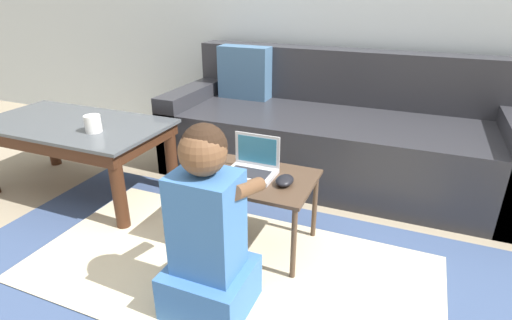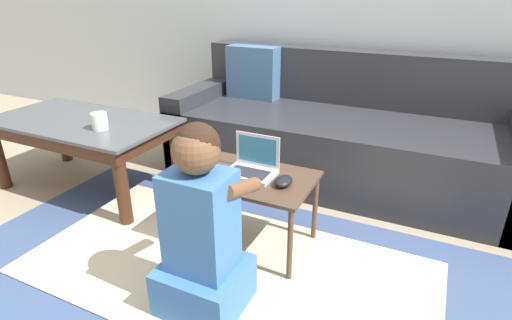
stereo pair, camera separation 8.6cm
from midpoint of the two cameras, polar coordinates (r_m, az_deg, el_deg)
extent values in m
plane|color=gray|center=(1.87, -1.38, -14.97)|extent=(16.00, 16.00, 0.00)
cube|color=#3D517A|center=(1.86, -2.95, -15.19)|extent=(2.50, 1.27, 0.01)
cube|color=beige|center=(1.85, -2.95, -15.07)|extent=(1.80, 0.92, 0.00)
cube|color=#2D2D33|center=(2.62, 12.69, 1.73)|extent=(2.15, 0.84, 0.42)
cube|color=#2D2D33|center=(2.82, 15.03, 11.32)|extent=(2.15, 0.18, 0.35)
cube|color=#2D2D33|center=(2.96, -6.23, 5.74)|extent=(0.16, 0.84, 0.52)
cube|color=#426689|center=(2.88, 0.45, 12.40)|extent=(0.36, 0.14, 0.36)
cube|color=#4C5156|center=(2.55, -22.85, 5.17)|extent=(1.10, 0.58, 0.02)
cube|color=#422314|center=(2.57, -22.70, 4.24)|extent=(1.05, 0.56, 0.07)
cylinder|color=#422314|center=(2.15, -17.49, -3.86)|extent=(0.07, 0.07, 0.43)
cylinder|color=#422314|center=(3.13, -25.25, 3.62)|extent=(0.07, 0.07, 0.43)
cylinder|color=#422314|center=(2.47, -10.28, 0.61)|extent=(0.07, 0.07, 0.43)
cube|color=#4C3828|center=(1.83, 0.16, -2.43)|extent=(0.61, 0.39, 0.02)
cylinder|color=#4C3828|center=(1.92, -9.68, -7.76)|extent=(0.02, 0.02, 0.35)
cylinder|color=#4C3828|center=(1.70, 6.36, -12.08)|extent=(0.02, 0.02, 0.35)
cylinder|color=#4C3828|center=(2.17, -4.62, -3.61)|extent=(0.02, 0.02, 0.35)
cylinder|color=#4C3828|center=(1.98, 9.69, -6.78)|extent=(0.02, 0.02, 0.35)
cube|color=silver|center=(1.82, 0.52, -1.95)|extent=(0.22, 0.16, 0.02)
cube|color=#28282D|center=(1.81, 0.32, -1.81)|extent=(0.18, 0.10, 0.00)
cube|color=silver|center=(1.85, 1.56, 1.44)|extent=(0.22, 0.01, 0.16)
cube|color=teal|center=(1.85, 1.51, 1.40)|extent=(0.19, 0.00, 0.13)
ellipsoid|color=black|center=(1.74, 5.34, -3.03)|extent=(0.08, 0.11, 0.04)
cube|color=#3D70B2|center=(1.63, -5.71, -17.46)|extent=(0.31, 0.29, 0.19)
cube|color=#3D70B2|center=(1.46, -6.18, -8.80)|extent=(0.23, 0.19, 0.39)
sphere|color=brown|center=(1.33, -6.70, 1.31)|extent=(0.17, 0.17, 0.17)
sphere|color=black|center=(1.33, -6.50, 2.05)|extent=(0.16, 0.16, 0.16)
cylinder|color=brown|center=(1.54, -7.70, -2.36)|extent=(0.06, 0.24, 0.13)
cylinder|color=brown|center=(1.44, -0.35, -4.04)|extent=(0.06, 0.24, 0.13)
cylinder|color=white|center=(2.32, -20.48, 5.22)|extent=(0.09, 0.09, 0.09)
camera|label=1|loc=(0.04, -88.65, 0.59)|focal=28.00mm
camera|label=2|loc=(0.04, 91.35, -0.59)|focal=28.00mm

